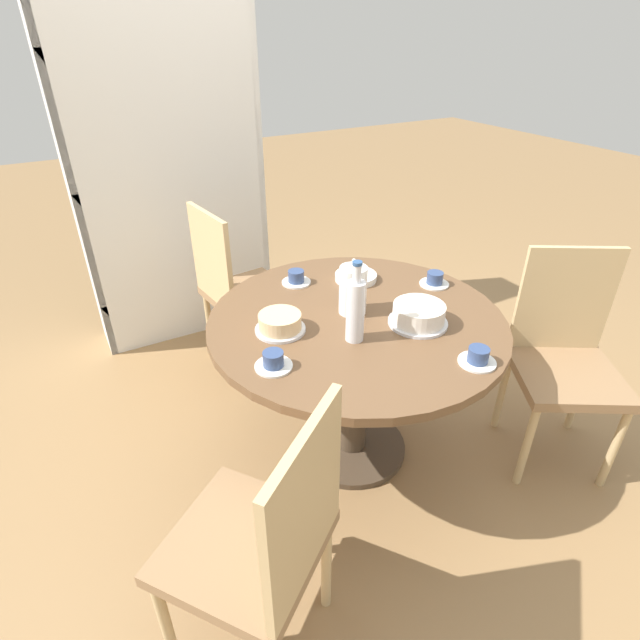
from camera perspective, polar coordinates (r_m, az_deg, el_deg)
ground_plane at (r=2.44m, az=3.56°, el=-14.37°), size 14.00×14.00×0.00m
dining_table at (r=2.07m, az=4.07°, el=-3.19°), size 1.19×1.19×0.72m
chair_a at (r=1.51m, az=-6.47°, el=-23.84°), size 0.59×0.59×0.95m
chair_b at (r=2.38m, az=26.17°, el=-3.68°), size 0.58×0.58×0.95m
chair_c at (r=2.73m, az=-9.40°, el=3.73°), size 0.47×0.47×0.95m
bookshelf at (r=3.07m, az=-16.57°, el=14.94°), size 1.06×0.28×1.96m
coffee_pot at (r=1.98m, az=3.78°, el=3.64°), size 0.11×0.11×0.24m
water_bottle at (r=1.79m, az=4.08°, el=1.25°), size 0.07×0.07×0.31m
cake_main at (r=1.97m, az=11.19°, el=0.58°), size 0.23×0.23×0.08m
cake_second at (r=1.89m, az=-4.59°, el=-0.36°), size 0.19×0.19×0.07m
cup_a at (r=2.29m, az=12.97°, el=4.49°), size 0.13×0.13×0.06m
cup_b at (r=1.80m, az=17.59°, el=-4.08°), size 0.13×0.13×0.06m
cup_c at (r=1.70m, az=-5.35°, el=-4.73°), size 0.13×0.13×0.06m
cup_d at (r=2.25m, az=-2.74°, el=4.79°), size 0.13×0.13×0.06m
plate_stack at (r=2.29m, az=4.11°, el=4.94°), size 0.19×0.19×0.03m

